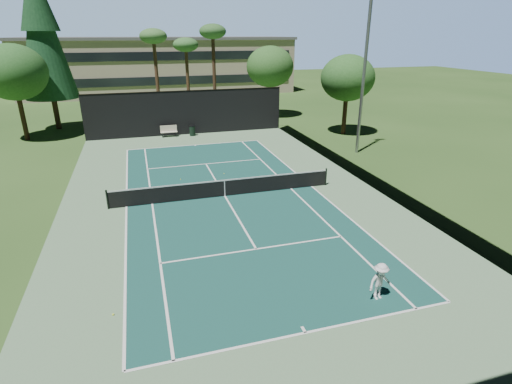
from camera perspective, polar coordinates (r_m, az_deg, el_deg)
The scene contains 22 objects.
ground at distance 23.25m, azimuth -4.47°, elevation -0.61°, with size 160.00×160.00×0.00m, color #2C4E1D.
apron_slab at distance 23.25m, azimuth -4.47°, elevation -0.60°, with size 18.00×32.00×0.01m, color #61885F.
court_surface at distance 23.24m, azimuth -4.47°, elevation -0.58°, with size 10.97×23.77×0.01m, color #164941.
court_lines at distance 23.24m, azimuth -4.47°, elevation -0.57°, with size 11.07×23.87×0.01m.
tennis_net at distance 23.04m, azimuth -4.51°, elevation 0.67°, with size 12.90×0.10×1.10m.
fence at distance 22.62m, azimuth -4.65°, elevation 4.16°, with size 18.04×32.05×4.03m.
player at distance 14.99m, azimuth 17.30°, elevation -12.10°, with size 0.92×0.53×1.42m, color white.
tennis_ball_a at distance 14.79m, azimuth -19.74°, elevation -16.15°, with size 0.08×0.08×0.08m, color #E6F537.
tennis_ball_b at distance 24.54m, azimuth -9.07°, elevation 0.49°, with size 0.07×0.07×0.07m, color #D3E233.
tennis_ball_c at distance 26.92m, azimuth -4.59°, elevation 2.63°, with size 0.07×0.07×0.07m, color #E8F136.
tennis_ball_d at distance 26.26m, azimuth -10.73°, elevation 1.81°, with size 0.07×0.07×0.07m, color #DDEF36.
park_bench at distance 37.64m, azimuth -12.36°, elevation 8.55°, with size 1.50×0.45×1.02m.
trash_bin at distance 37.60m, azimuth -9.09°, elevation 8.65°, with size 0.56×0.56×0.95m.
pine_tree at distance 43.75m, azimuth -28.48°, elevation 20.29°, with size 4.80×4.80×15.00m.
palm_a at distance 45.14m, azimuth -14.43°, elevation 20.31°, with size 2.80×2.80×9.32m.
palm_b at distance 47.45m, azimuth -10.00°, elevation 19.67°, with size 2.80×2.80×8.42m.
palm_c at distance 44.85m, azimuth -6.19°, elevation 21.35°, with size 2.80×2.80×9.77m.
decid_tree_a at distance 45.52m, azimuth 2.02°, elevation 17.44°, with size 5.12×5.12×7.62m.
decid_tree_b at distance 38.00m, azimuth 12.95°, elevation 15.57°, with size 4.80×4.80×7.14m.
decid_tree_c at distance 40.36m, azimuth -31.36°, elevation 14.38°, with size 5.44×5.44×8.09m.
campus_building at distance 67.35m, azimuth -13.37°, elevation 17.25°, with size 40.50×12.50×8.30m.
light_pole at distance 31.71m, azimuth 15.26°, elevation 16.76°, with size 0.90×0.25×12.22m.
Camera 1 is at (-4.35, -21.07, 8.81)m, focal length 28.00 mm.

